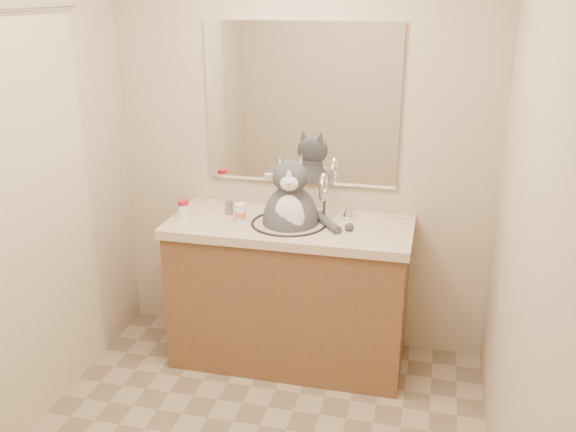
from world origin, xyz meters
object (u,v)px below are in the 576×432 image
object	(u,v)px
grey_canister	(229,208)
cat	(291,217)
pill_bottle_redcap	(184,209)
pill_bottle_orange	(240,213)

from	to	relation	value
grey_canister	cat	bearing A→B (deg)	-9.87
grey_canister	pill_bottle_redcap	bearing A→B (deg)	-150.51
pill_bottle_redcap	pill_bottle_orange	distance (m)	0.32
cat	grey_canister	size ratio (longest dim) A/B	8.12
cat	grey_canister	world-z (taller)	cat
pill_bottle_redcap	cat	bearing A→B (deg)	5.89
cat	pill_bottle_redcap	xyz separation A→B (m)	(-0.60, -0.06, 0.01)
cat	pill_bottle_redcap	world-z (taller)	cat
cat	grey_canister	bearing A→B (deg)	160.70
cat	pill_bottle_orange	bearing A→B (deg)	178.13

